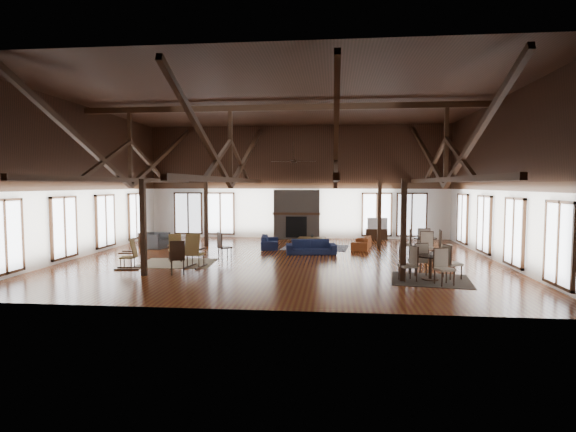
# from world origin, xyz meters

# --- Properties ---
(floor) EXTENTS (16.00, 16.00, 0.00)m
(floor) POSITION_xyz_m (0.00, 0.00, 0.00)
(floor) COLOR brown
(floor) RESTS_ON ground
(ceiling) EXTENTS (16.00, 14.00, 0.02)m
(ceiling) POSITION_xyz_m (0.00, 0.00, 6.00)
(ceiling) COLOR black
(ceiling) RESTS_ON wall_back
(wall_back) EXTENTS (16.00, 0.02, 6.00)m
(wall_back) POSITION_xyz_m (0.00, 7.00, 3.00)
(wall_back) COLOR white
(wall_back) RESTS_ON floor
(wall_front) EXTENTS (16.00, 0.02, 6.00)m
(wall_front) POSITION_xyz_m (0.00, -7.00, 3.00)
(wall_front) COLOR white
(wall_front) RESTS_ON floor
(wall_left) EXTENTS (0.02, 14.00, 6.00)m
(wall_left) POSITION_xyz_m (-8.00, 0.00, 3.00)
(wall_left) COLOR white
(wall_left) RESTS_ON floor
(wall_right) EXTENTS (0.02, 14.00, 6.00)m
(wall_right) POSITION_xyz_m (8.00, 0.00, 3.00)
(wall_right) COLOR white
(wall_right) RESTS_ON floor
(roof_truss) EXTENTS (15.60, 14.07, 3.14)m
(roof_truss) POSITION_xyz_m (0.00, 0.00, 4.03)
(roof_truss) COLOR black
(roof_truss) RESTS_ON wall_back
(post_grid) EXTENTS (8.16, 7.16, 3.05)m
(post_grid) POSITION_xyz_m (0.00, 0.00, 1.52)
(post_grid) COLOR black
(post_grid) RESTS_ON floor
(fireplace) EXTENTS (2.50, 0.69, 2.60)m
(fireplace) POSITION_xyz_m (0.00, 6.67, 1.29)
(fireplace) COLOR #64574C
(fireplace) RESTS_ON floor
(ceiling_fan) EXTENTS (1.60, 1.60, 0.75)m
(ceiling_fan) POSITION_xyz_m (0.50, -1.00, 3.73)
(ceiling_fan) COLOR black
(ceiling_fan) RESTS_ON roof_truss
(sofa_navy_front) EXTENTS (2.14, 1.09, 0.60)m
(sofa_navy_front) POSITION_xyz_m (1.02, 1.44, 0.30)
(sofa_navy_front) COLOR #141A38
(sofa_navy_front) RESTS_ON floor
(sofa_navy_left) EXTENTS (1.98, 0.97, 0.56)m
(sofa_navy_left) POSITION_xyz_m (-0.94, 3.07, 0.28)
(sofa_navy_left) COLOR #171E40
(sofa_navy_left) RESTS_ON floor
(sofa_orange) EXTENTS (1.93, 1.03, 0.53)m
(sofa_orange) POSITION_xyz_m (3.19, 3.24, 0.27)
(sofa_orange) COLOR brown
(sofa_orange) RESTS_ON floor
(coffee_table) EXTENTS (1.27, 0.71, 0.47)m
(coffee_table) POSITION_xyz_m (0.97, 3.31, 0.41)
(coffee_table) COLOR brown
(coffee_table) RESTS_ON floor
(vase) EXTENTS (0.20, 0.20, 0.17)m
(vase) POSITION_xyz_m (0.97, 3.40, 0.55)
(vase) COLOR #B2B2B2
(vase) RESTS_ON coffee_table
(armchair) EXTENTS (1.19, 1.09, 0.68)m
(armchair) POSITION_xyz_m (-6.07, 2.48, 0.34)
(armchair) COLOR #2D2D2F
(armchair) RESTS_ON floor
(side_table_lamp) EXTENTS (0.49, 0.49, 1.26)m
(side_table_lamp) POSITION_xyz_m (-6.73, 2.90, 0.47)
(side_table_lamp) COLOR black
(side_table_lamp) RESTS_ON floor
(rocking_chair_a) EXTENTS (0.73, 0.91, 1.04)m
(rocking_chair_a) POSITION_xyz_m (-3.98, -0.77, 0.49)
(rocking_chair_a) COLOR olive
(rocking_chair_a) RESTS_ON floor
(rocking_chair_b) EXTENTS (0.62, 0.98, 1.19)m
(rocking_chair_b) POSITION_xyz_m (-2.84, -2.03, 0.56)
(rocking_chair_b) COLOR olive
(rocking_chair_b) RESTS_ON floor
(rocking_chair_c) EXTENTS (0.88, 0.56, 1.05)m
(rocking_chair_c) POSITION_xyz_m (-4.92, -2.50, 0.50)
(rocking_chair_c) COLOR olive
(rocking_chair_c) RESTS_ON floor
(side_chair_a) EXTENTS (0.63, 0.63, 1.06)m
(side_chair_a) POSITION_xyz_m (-2.26, -0.40, 0.62)
(side_chair_a) COLOR black
(side_chair_a) RESTS_ON floor
(side_chair_b) EXTENTS (0.59, 0.59, 1.10)m
(side_chair_b) POSITION_xyz_m (-3.00, -3.25, 0.64)
(side_chair_b) COLOR black
(side_chair_b) RESTS_ON floor
(cafe_table_near) EXTENTS (2.01, 2.01, 1.03)m
(cafe_table_near) POSITION_xyz_m (4.86, -3.24, 0.52)
(cafe_table_near) COLOR black
(cafe_table_near) RESTS_ON floor
(cafe_table_far) EXTENTS (2.09, 2.09, 1.08)m
(cafe_table_far) POSITION_xyz_m (5.55, 1.09, 0.54)
(cafe_table_far) COLOR black
(cafe_table_far) RESTS_ON floor
(cup_near) EXTENTS (0.15, 0.15, 0.10)m
(cup_near) POSITION_xyz_m (4.89, -3.20, 0.80)
(cup_near) COLOR #B2B2B2
(cup_near) RESTS_ON cafe_table_near
(cup_far) EXTENTS (0.15, 0.15, 0.09)m
(cup_far) POSITION_xyz_m (5.55, 1.16, 0.82)
(cup_far) COLOR #B2B2B2
(cup_far) RESTS_ON cafe_table_far
(tv_console) EXTENTS (1.11, 0.42, 0.55)m
(tv_console) POSITION_xyz_m (4.18, 6.75, 0.28)
(tv_console) COLOR black
(tv_console) RESTS_ON floor
(television) EXTENTS (1.04, 0.19, 0.59)m
(television) POSITION_xyz_m (4.21, 6.75, 0.85)
(television) COLOR #B2B2B2
(television) RESTS_ON tv_console
(rug_tan) EXTENTS (2.75, 2.23, 0.01)m
(rug_tan) POSITION_xyz_m (-3.73, -1.23, 0.01)
(rug_tan) COLOR tan
(rug_tan) RESTS_ON floor
(rug_navy) EXTENTS (3.10, 2.46, 0.01)m
(rug_navy) POSITION_xyz_m (1.13, 3.39, 0.01)
(rug_navy) COLOR #1B234E
(rug_navy) RESTS_ON floor
(rug_dark) EXTENTS (2.55, 2.38, 0.01)m
(rug_dark) POSITION_xyz_m (4.87, -3.27, 0.01)
(rug_dark) COLOR black
(rug_dark) RESTS_ON floor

